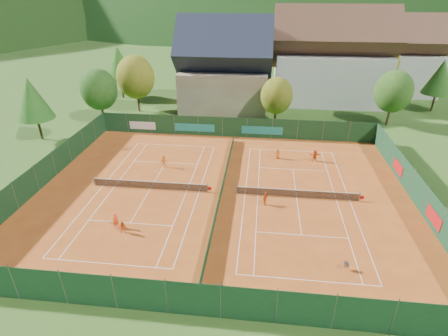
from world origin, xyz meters
TOP-DOWN VIEW (x-y plane):
  - ground at (0.00, 0.00)m, footprint 600.00×600.00m
  - clay_pad at (0.00, 0.00)m, footprint 40.00×32.00m
  - court_markings_left at (-8.00, 0.00)m, footprint 11.03×23.83m
  - court_markings_right at (8.00, 0.00)m, footprint 11.03×23.83m
  - tennis_net_left at (-7.85, 0.00)m, footprint 13.30×0.10m
  - tennis_net_right at (8.15, 0.00)m, footprint 13.30×0.10m
  - court_divider at (0.00, 0.00)m, footprint 0.03×28.80m
  - fence_north at (-0.46, 15.99)m, footprint 40.00×0.10m
  - fence_south at (0.00, -16.00)m, footprint 40.00×0.04m
  - fence_west at (-20.00, 0.00)m, footprint 0.04×32.00m
  - fence_east at (20.00, 0.05)m, footprint 0.09×32.00m
  - chalet at (-3.00, 30.00)m, footprint 16.20×12.00m
  - hotel_block_a at (16.00, 36.00)m, footprint 21.60×11.00m
  - hotel_block_b at (30.00, 44.00)m, footprint 17.28×10.00m
  - tree_west_front at (-22.00, 20.00)m, footprint 5.72×5.72m
  - tree_west_mid at (-18.00, 26.00)m, footprint 6.44×6.44m
  - tree_west_back at (-24.00, 34.00)m, footprint 5.60×5.60m
  - tree_center at (6.00, 22.00)m, footprint 5.01×5.01m
  - tree_east_front at (24.00, 24.00)m, footprint 5.72×5.72m
  - tree_east_mid at (34.00, 32.00)m, footprint 5.04×5.04m
  - tree_west_side at (-28.00, 12.00)m, footprint 5.04×5.04m
  - tree_east_back at (26.00, 40.00)m, footprint 7.15×7.15m
  - mountain_backdrop at (28.54, 233.48)m, footprint 820.00×530.00m
  - ball_hopper at (11.08, -10.41)m, footprint 0.34×0.34m
  - loose_ball_0 at (-10.21, -5.15)m, footprint 0.07×0.07m
  - loose_ball_1 at (7.70, -9.36)m, footprint 0.07×0.07m
  - loose_ball_2 at (1.55, 5.68)m, footprint 0.07×0.07m
  - player_left_near at (-9.00, -7.15)m, footprint 0.66×0.58m
  - player_left_mid at (-8.04, -7.93)m, footprint 0.66×0.54m
  - player_left_far at (-7.84, 5.31)m, footprint 1.09×0.71m
  - player_right_near at (4.65, -1.82)m, footprint 0.75×0.94m
  - player_right_far_a at (6.17, 9.28)m, footprint 0.70×0.49m
  - player_right_far_b at (10.85, 9.04)m, footprint 1.53×0.75m

SIDE VIEW (x-z plane):
  - mountain_backdrop at x=28.54m, z-range -160.64..81.36m
  - ground at x=0.00m, z-range -0.02..-0.02m
  - clay_pad at x=0.00m, z-range 0.00..0.01m
  - court_markings_left at x=-8.00m, z-range 0.01..0.01m
  - court_markings_right at x=8.00m, z-range 0.01..0.01m
  - loose_ball_0 at x=-10.21m, z-range 0.00..0.07m
  - loose_ball_1 at x=7.70m, z-range 0.00..0.07m
  - loose_ball_2 at x=1.55m, z-range 0.00..0.07m
  - court_divider at x=0.00m, z-range 0.00..1.00m
  - tennis_net_left at x=-7.85m, z-range 0.00..1.02m
  - tennis_net_right at x=8.15m, z-range 0.00..1.02m
  - ball_hopper at x=11.08m, z-range 0.16..0.96m
  - player_left_mid at x=-8.04m, z-range 0.00..1.28m
  - player_right_far_a at x=6.17m, z-range 0.00..1.36m
  - player_right_near at x=4.65m, z-range 0.00..1.49m
  - player_left_near at x=-9.00m, z-range 0.00..1.52m
  - player_left_far at x=-7.84m, z-range 0.00..1.58m
  - player_right_far_b at x=10.85m, z-range 0.00..1.58m
  - fence_north at x=-0.46m, z-range -0.03..2.97m
  - fence_east at x=20.00m, z-range -0.02..2.98m
  - fence_south at x=0.00m, z-range 0.00..3.00m
  - fence_west at x=-20.00m, z-range 0.00..3.00m
  - tree_center at x=6.00m, z-range 0.92..8.52m
  - tree_west_front at x=-22.00m, z-range 1.05..9.74m
  - tree_east_front at x=24.00m, z-range 1.05..9.74m
  - tree_east_mid at x=34.00m, z-range 1.56..10.56m
  - tree_west_side at x=-28.00m, z-range 1.56..10.56m
  - tree_west_mid at x=-18.00m, z-range 1.18..10.96m
  - hotel_block_b at x=30.00m, z-range -1.13..14.37m
  - chalet at x=-3.00m, z-range -1.38..14.62m
  - tree_west_back at x=-24.00m, z-range 1.74..11.74m
  - tree_east_back at x=26.00m, z-range 1.31..12.18m
  - hotel_block_a at x=16.00m, z-range -1.24..16.01m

